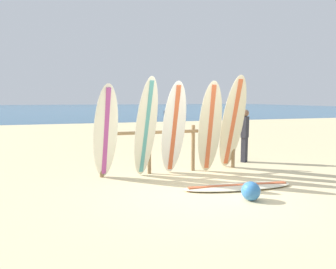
# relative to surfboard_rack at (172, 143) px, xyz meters

# --- Properties ---
(ground_plane) EXTENTS (120.00, 120.00, 0.00)m
(ground_plane) POSITION_rel_surfboard_rack_xyz_m (0.23, -1.58, -0.74)
(ground_plane) COLOR beige
(ocean_water) EXTENTS (120.00, 80.00, 0.01)m
(ocean_water) POSITION_rel_surfboard_rack_xyz_m (0.23, 56.42, -0.73)
(ocean_water) COLOR #1E5984
(ocean_water) RESTS_ON ground
(surfboard_rack) EXTENTS (3.50, 0.09, 1.15)m
(surfboard_rack) POSITION_rel_surfboard_rack_xyz_m (0.00, 0.00, 0.00)
(surfboard_rack) COLOR olive
(surfboard_rack) RESTS_ON ground
(surfboard_leaning_far_left) EXTENTS (0.66, 0.75, 2.13)m
(surfboard_leaning_far_left) POSITION_rel_surfboard_rack_xyz_m (-1.61, -0.27, 0.33)
(surfboard_leaning_far_left) COLOR white
(surfboard_leaning_far_left) RESTS_ON ground
(surfboard_leaning_left) EXTENTS (0.62, 0.88, 2.29)m
(surfboard_leaning_left) POSITION_rel_surfboard_rack_xyz_m (-0.74, -0.44, 0.41)
(surfboard_leaning_left) COLOR silver
(surfboard_leaning_left) RESTS_ON ground
(surfboard_leaning_center_left) EXTENTS (0.60, 0.72, 2.21)m
(surfboard_leaning_center_left) POSITION_rel_surfboard_rack_xyz_m (-0.05, -0.31, 0.37)
(surfboard_leaning_center_left) COLOR white
(surfboard_leaning_center_left) RESTS_ON ground
(surfboard_leaning_center) EXTENTS (0.63, 0.67, 2.22)m
(surfboard_leaning_center) POSITION_rel_surfboard_rack_xyz_m (0.83, -0.41, 0.37)
(surfboard_leaning_center) COLOR beige
(surfboard_leaning_center) RESTS_ON ground
(surfboard_leaning_center_right) EXTENTS (0.67, 1.03, 2.37)m
(surfboard_leaning_center_right) POSITION_rel_surfboard_rack_xyz_m (1.51, -0.27, 0.45)
(surfboard_leaning_center_right) COLOR beige
(surfboard_leaning_center_right) RESTS_ON ground
(surfboard_lying_on_sand) EXTENTS (2.32, 0.79, 0.08)m
(surfboard_lying_on_sand) POSITION_rel_surfboard_rack_xyz_m (0.86, -1.73, -0.70)
(surfboard_lying_on_sand) COLOR beige
(surfboard_lying_on_sand) RESTS_ON ground
(beachgoer_standing) EXTENTS (0.28, 0.27, 1.50)m
(beachgoer_standing) POSITION_rel_surfboard_rack_xyz_m (2.37, 0.56, 0.09)
(beachgoer_standing) COLOR #26262D
(beachgoer_standing) RESTS_ON ground
(small_boat_offshore) EXTENTS (2.82, 2.32, 0.71)m
(small_boat_offshore) POSITION_rel_surfboard_rack_xyz_m (9.82, 29.66, -0.48)
(small_boat_offshore) COLOR #333842
(small_boat_offshore) RESTS_ON ocean_water
(beach_ball) EXTENTS (0.34, 0.34, 0.34)m
(beach_ball) POSITION_rel_surfboard_rack_xyz_m (0.69, -2.46, -0.57)
(beach_ball) COLOR #3372B2
(beach_ball) RESTS_ON ground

